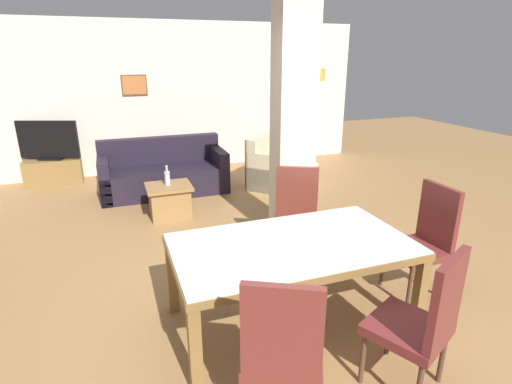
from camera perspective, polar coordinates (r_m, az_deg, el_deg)
ground_plane at (r=3.56m, az=4.83°, el=-17.68°), size 18.00×18.00×0.00m
back_wall at (r=7.80m, az=-11.13°, el=13.08°), size 7.20×0.09×2.70m
divider_pillar at (r=4.58m, az=5.33°, el=9.29°), size 0.44×0.32×2.70m
dining_table at (r=3.23m, az=5.13°, el=-9.20°), size 1.89×1.05×0.72m
dining_chair_near_right at (r=2.83m, az=22.68°, el=-16.47°), size 0.61×0.61×1.03m
dining_chair_near_left at (r=2.43m, az=3.83°, el=-21.30°), size 0.62×0.62×1.03m
dining_chair_head_right at (r=3.96m, az=22.98°, el=-5.95°), size 0.46×0.46×1.03m
dining_chair_far_right at (r=4.17m, az=5.72°, el=-3.21°), size 0.62×0.62×1.03m
sofa at (r=6.61m, az=-13.03°, el=2.50°), size 1.95×0.87×0.84m
armchair at (r=6.71m, az=3.16°, el=3.24°), size 1.27×1.27×0.84m
coffee_table at (r=5.58m, az=-12.23°, el=-1.18°), size 0.60×0.52×0.45m
bottle at (r=5.49m, az=-12.56°, el=2.01°), size 0.07×0.07×0.27m
tv_stand at (r=7.69m, az=-26.93°, el=2.63°), size 0.90×0.40×0.43m
tv_screen at (r=7.58m, az=-27.54°, el=6.51°), size 0.96×0.39×0.66m
floor_lamp at (r=7.91m, az=8.32°, el=15.06°), size 0.39×0.39×1.87m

